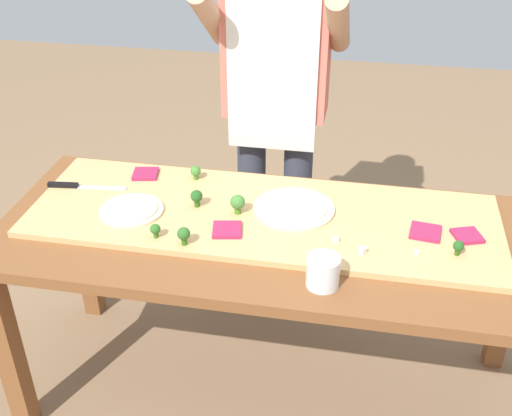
% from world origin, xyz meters
% --- Properties ---
extents(ground_plane, '(8.00, 8.00, 0.00)m').
position_xyz_m(ground_plane, '(0.00, 0.00, 0.00)').
color(ground_plane, '#896B4C').
extents(prep_table, '(1.85, 0.75, 0.75)m').
position_xyz_m(prep_table, '(0.00, 0.00, 0.65)').
color(prep_table, brown).
rests_on(prep_table, ground).
extents(cutting_board, '(1.58, 0.53, 0.02)m').
position_xyz_m(cutting_board, '(-0.05, 0.07, 0.76)').
color(cutting_board, tan).
rests_on(cutting_board, prep_table).
extents(chefs_knife, '(0.29, 0.05, 0.02)m').
position_xyz_m(chefs_knife, '(-0.75, 0.11, 0.78)').
color(chefs_knife, '#B7BABF').
rests_on(chefs_knife, cutting_board).
extents(pizza_whole_cheese_artichoke, '(0.22, 0.22, 0.02)m').
position_xyz_m(pizza_whole_cheese_artichoke, '(-0.49, -0.01, 0.78)').
color(pizza_whole_cheese_artichoke, beige).
rests_on(pizza_whole_cheese_artichoke, cutting_board).
extents(pizza_whole_white_garlic, '(0.28, 0.28, 0.02)m').
position_xyz_m(pizza_whole_white_garlic, '(0.05, 0.11, 0.78)').
color(pizza_whole_white_garlic, beige).
rests_on(pizza_whole_white_garlic, cutting_board).
extents(pizza_slice_near_right, '(0.11, 0.11, 0.01)m').
position_xyz_m(pizza_slice_near_right, '(-0.15, -0.06, 0.78)').
color(pizza_slice_near_right, '#9E234C').
rests_on(pizza_slice_near_right, cutting_board).
extents(pizza_slice_near_left, '(0.10, 0.10, 0.01)m').
position_xyz_m(pizza_slice_near_left, '(-0.53, 0.25, 0.78)').
color(pizza_slice_near_left, '#9E234C').
rests_on(pizza_slice_near_left, cutting_board).
extents(pizza_slice_far_left, '(0.11, 0.11, 0.01)m').
position_xyz_m(pizza_slice_far_left, '(0.61, 0.05, 0.78)').
color(pizza_slice_far_left, '#9E234C').
rests_on(pizza_slice_far_left, cutting_board).
extents(pizza_slice_center, '(0.11, 0.11, 0.01)m').
position_xyz_m(pizza_slice_center, '(0.48, 0.04, 0.78)').
color(pizza_slice_center, '#9E234C').
rests_on(pizza_slice_center, cutting_board).
extents(broccoli_floret_center_right, '(0.05, 0.05, 0.07)m').
position_xyz_m(broccoli_floret_center_right, '(-0.13, 0.05, 0.81)').
color(broccoli_floret_center_right, '#487A23').
rests_on(broccoli_floret_center_right, cutting_board).
extents(broccoli_floret_back_mid, '(0.04, 0.04, 0.05)m').
position_xyz_m(broccoli_floret_back_mid, '(-0.34, 0.25, 0.80)').
color(broccoli_floret_back_mid, '#487A23').
rests_on(broccoli_floret_back_mid, cutting_board).
extents(broccoli_floret_center_left, '(0.04, 0.04, 0.06)m').
position_xyz_m(broccoli_floret_center_left, '(-0.26, -0.16, 0.81)').
color(broccoli_floret_center_left, '#366618').
rests_on(broccoli_floret_center_left, cutting_board).
extents(broccoli_floret_front_mid, '(0.03, 0.03, 0.05)m').
position_xyz_m(broccoli_floret_front_mid, '(-0.36, -0.14, 0.80)').
color(broccoli_floret_front_mid, '#366618').
rests_on(broccoli_floret_front_mid, cutting_board).
extents(broccoli_floret_back_left, '(0.04, 0.04, 0.06)m').
position_xyz_m(broccoli_floret_back_left, '(-0.28, 0.07, 0.81)').
color(broccoli_floret_back_left, '#2C5915').
rests_on(broccoli_floret_back_left, cutting_board).
extents(broccoli_floret_front_left, '(0.03, 0.03, 0.05)m').
position_xyz_m(broccoli_floret_front_left, '(0.57, -0.06, 0.80)').
color(broccoli_floret_front_left, '#2C5915').
rests_on(broccoli_floret_front_left, cutting_board).
extents(cheese_crumble_a, '(0.02, 0.02, 0.02)m').
position_xyz_m(cheese_crumble_a, '(0.20, -0.06, 0.78)').
color(cheese_crumble_a, silver).
rests_on(cheese_crumble_a, cutting_board).
extents(cheese_crumble_b, '(0.02, 0.02, 0.01)m').
position_xyz_m(cheese_crumble_b, '(0.45, -0.08, 0.78)').
color(cheese_crumble_b, white).
rests_on(cheese_crumble_b, cutting_board).
extents(cheese_crumble_c, '(0.03, 0.03, 0.02)m').
position_xyz_m(cheese_crumble_c, '(0.29, -0.10, 0.78)').
color(cheese_crumble_c, silver).
rests_on(cheese_crumble_c, cutting_board).
extents(flour_cup, '(0.10, 0.10, 0.10)m').
position_xyz_m(flour_cup, '(0.18, -0.25, 0.79)').
color(flour_cup, white).
rests_on(flour_cup, prep_table).
extents(cook_center, '(0.54, 0.39, 1.67)m').
position_xyz_m(cook_center, '(-0.10, 0.61, 1.00)').
color(cook_center, '#333847').
rests_on(cook_center, ground).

